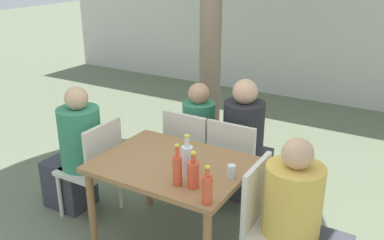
{
  "coord_description": "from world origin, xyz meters",
  "views": [
    {
      "loc": [
        1.61,
        -2.45,
        2.22
      ],
      "look_at": [
        0.0,
        0.3,
        0.98
      ],
      "focal_mm": 40.0,
      "sensor_mm": 36.0,
      "label": 1
    }
  ],
  "objects": [
    {
      "name": "patio_chair_1",
      "position": [
        0.81,
        0.0,
        0.51
      ],
      "size": [
        0.44,
        0.44,
        0.91
      ],
      "rotation": [
        0.0,
        0.0,
        1.57
      ],
      "color": "beige",
      "rests_on": "ground_plane"
    },
    {
      "name": "drinking_glass_0",
      "position": [
        0.12,
        0.03,
        0.79
      ],
      "size": [
        0.08,
        0.08,
        0.12
      ],
      "color": "silver",
      "rests_on": "dining_table_front"
    },
    {
      "name": "soda_bottle_1",
      "position": [
        0.21,
        -0.26,
        0.85
      ],
      "size": [
        0.07,
        0.07,
        0.31
      ],
      "color": "#DB4C2D",
      "rests_on": "dining_table_front"
    },
    {
      "name": "dining_table_front",
      "position": [
        0.0,
        0.0,
        0.64
      ],
      "size": [
        1.15,
        0.87,
        0.73
      ],
      "color": "#996B42",
      "rests_on": "ground_plane"
    },
    {
      "name": "cafe_building_wall",
      "position": [
        0.0,
        4.29,
        1.4
      ],
      "size": [
        10.0,
        0.08,
        2.8
      ],
      "color": "beige",
      "rests_on": "ground_plane"
    },
    {
      "name": "water_bottle_0",
      "position": [
        0.2,
        -0.11,
        0.86
      ],
      "size": [
        0.08,
        0.08,
        0.32
      ],
      "color": "silver",
      "rests_on": "dining_table_front"
    },
    {
      "name": "soda_bottle_2",
      "position": [
        0.5,
        -0.36,
        0.84
      ],
      "size": [
        0.07,
        0.07,
        0.26
      ],
      "color": "#DB4C2D",
      "rests_on": "dining_table_front"
    },
    {
      "name": "person_seated_3",
      "position": [
        0.23,
        0.9,
        0.56
      ],
      "size": [
        0.37,
        0.58,
        1.23
      ],
      "rotation": [
        0.0,
        0.0,
        3.14
      ],
      "color": "#383842",
      "rests_on": "ground_plane"
    },
    {
      "name": "person_seated_0",
      "position": [
        -1.04,
        -0.0,
        0.54
      ],
      "size": [
        0.58,
        0.36,
        1.19
      ],
      "rotation": [
        0.0,
        0.0,
        -1.57
      ],
      "color": "#383842",
      "rests_on": "ground_plane"
    },
    {
      "name": "patio_chair_0",
      "position": [
        -0.81,
        0.0,
        0.51
      ],
      "size": [
        0.44,
        0.44,
        0.91
      ],
      "rotation": [
        0.0,
        0.0,
        -1.57
      ],
      "color": "beige",
      "rests_on": "ground_plane"
    },
    {
      "name": "soda_bottle_3",
      "position": [
        0.32,
        -0.24,
        0.84
      ],
      "size": [
        0.08,
        0.08,
        0.26
      ],
      "color": "#DB4C2D",
      "rests_on": "dining_table_front"
    },
    {
      "name": "patio_chair_3",
      "position": [
        0.23,
        0.67,
        0.51
      ],
      "size": [
        0.44,
        0.44,
        0.91
      ],
      "rotation": [
        0.0,
        0.0,
        3.14
      ],
      "color": "beige",
      "rests_on": "ground_plane"
    },
    {
      "name": "person_seated_1",
      "position": [
        1.04,
        -0.0,
        0.52
      ],
      "size": [
        0.59,
        0.39,
        1.15
      ],
      "rotation": [
        0.0,
        0.0,
        1.57
      ],
      "color": "#383842",
      "rests_on": "ground_plane"
    },
    {
      "name": "patio_chair_2",
      "position": [
        -0.23,
        0.67,
        0.51
      ],
      "size": [
        0.44,
        0.44,
        0.91
      ],
      "rotation": [
        0.0,
        0.0,
        3.14
      ],
      "color": "beige",
      "rests_on": "ground_plane"
    },
    {
      "name": "drinking_glass_1",
      "position": [
        0.49,
        0.02,
        0.78
      ],
      "size": [
        0.06,
        0.06,
        0.1
      ],
      "color": "silver",
      "rests_on": "dining_table_front"
    },
    {
      "name": "person_seated_2",
      "position": [
        -0.23,
        0.91,
        0.49
      ],
      "size": [
        0.31,
        0.55,
        1.13
      ],
      "rotation": [
        0.0,
        0.0,
        3.14
      ],
      "color": "#383842",
      "rests_on": "ground_plane"
    }
  ]
}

